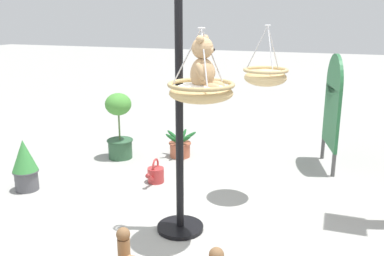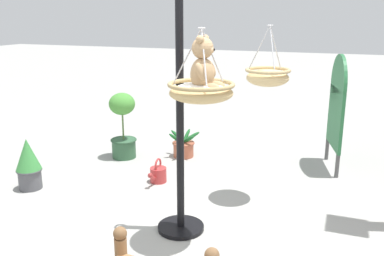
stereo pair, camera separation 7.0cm
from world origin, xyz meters
The scene contains 10 objects.
ground_plane centered at (0.00, 0.00, 0.00)m, with size 40.00×40.00×0.00m, color #9E9E99.
display_pole_central centered at (-0.25, -0.15, 0.70)m, with size 0.44×0.44×2.30m.
hanging_basket_with_teddy centered at (-0.10, 0.10, 1.38)m, with size 0.55×0.55×0.60m.
teddy_bear centered at (-0.10, 0.12, 1.57)m, with size 0.31×0.27×0.45m.
hanging_basket_left_high centered at (-1.19, 0.43, 1.37)m, with size 0.46×0.46×0.62m.
potted_plant_fern_front centered at (-1.89, -1.69, 0.48)m, with size 0.37×0.37×0.93m.
potted_plant_flowering_red centered at (-2.22, -0.91, 0.15)m, with size 0.46×0.47×0.38m.
potted_plant_tall_leafy centered at (-0.52, -2.17, 0.31)m, with size 0.30×0.30×0.61m.
display_sign_board centered at (-2.48, 1.10, 0.88)m, with size 0.75×0.22×1.51m.
watering_can centered at (-1.23, -0.85, 0.10)m, with size 0.35×0.20×0.30m.
Camera 1 is at (3.12, 1.15, 1.98)m, focal length 39.25 mm.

